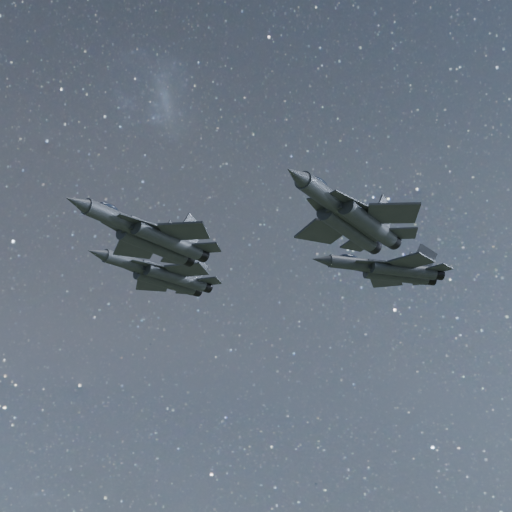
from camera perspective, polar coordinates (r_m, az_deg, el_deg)
jet_lead at (r=70.74m, az=-7.69°, el=1.47°), size 16.42×11.23×4.12m
jet_left at (r=92.97m, az=-6.90°, el=-1.33°), size 17.48×12.27×4.41m
jet_right at (r=72.56m, az=6.89°, el=2.82°), size 18.77×12.63×4.74m
jet_slot at (r=87.50m, az=9.69°, el=-0.98°), size 15.73×10.45×4.00m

